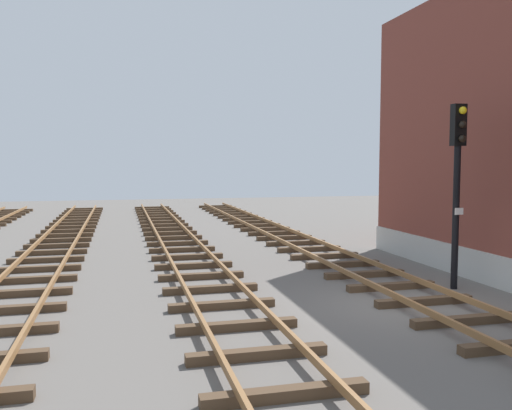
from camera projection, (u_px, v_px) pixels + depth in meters
name	position (u px, v px, depth m)	size (l,w,h in m)	color
ground_plane	(404.00, 306.00, 12.79)	(80.00, 80.00, 0.00)	#605B56
track_near_building	(424.00, 300.00, 12.90)	(2.50, 59.88, 0.32)	#4C3826
track_centre	(229.00, 313.00, 11.74)	(2.50, 59.88, 0.32)	#4C3826
signal_mast	(457.00, 173.00, 14.33)	(0.36, 0.40, 4.95)	black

